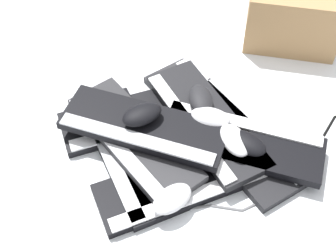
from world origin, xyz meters
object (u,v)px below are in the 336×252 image
(keyboard_1, at_px, (235,138))
(mouse_1, at_px, (210,118))
(keyboard_4, at_px, (129,152))
(keyboard_8, at_px, (144,127))
(keyboard_6, at_px, (133,139))
(keyboard_2, at_px, (208,113))
(keyboard_7, at_px, (205,120))
(keyboard_5, at_px, (240,141))
(mouse_3, at_px, (142,115))
(cardboard_box, at_px, (294,10))
(mouse_0, at_px, (172,199))
(keyboard_3, at_px, (139,116))
(keyboard_0, at_px, (182,183))
(mouse_5, at_px, (201,99))
(mouse_2, at_px, (234,140))
(mouse_4, at_px, (246,143))

(keyboard_1, xyz_separation_m, mouse_1, (-0.02, -0.07, 0.07))
(keyboard_4, xyz_separation_m, keyboard_8, (-0.04, 0.04, 0.06))
(keyboard_1, height_order, keyboard_6, keyboard_6)
(keyboard_2, bearing_deg, keyboard_7, -13.04)
(keyboard_5, xyz_separation_m, mouse_3, (-0.03, -0.26, 0.07))
(keyboard_6, height_order, cardboard_box, cardboard_box)
(mouse_1, bearing_deg, keyboard_4, 34.15)
(keyboard_1, height_order, mouse_0, mouse_0)
(keyboard_2, bearing_deg, cardboard_box, 142.13)
(keyboard_1, height_order, mouse_1, mouse_1)
(keyboard_3, height_order, mouse_3, mouse_3)
(keyboard_7, distance_m, mouse_1, 0.04)
(keyboard_0, bearing_deg, mouse_5, 167.09)
(mouse_1, xyz_separation_m, mouse_3, (0.02, -0.18, 0.03))
(mouse_2, height_order, mouse_4, same)
(keyboard_4, distance_m, mouse_1, 0.24)
(keyboard_2, relative_size, cardboard_box, 1.54)
(keyboard_3, distance_m, mouse_0, 0.31)
(keyboard_4, height_order, keyboard_6, keyboard_6)
(keyboard_2, distance_m, keyboard_7, 0.06)
(keyboard_4, bearing_deg, keyboard_5, 93.43)
(mouse_1, bearing_deg, keyboard_7, -47.83)
(mouse_1, distance_m, cardboard_box, 0.53)
(keyboard_1, distance_m, keyboard_6, 0.28)
(keyboard_3, bearing_deg, cardboard_box, 128.13)
(keyboard_5, distance_m, keyboard_7, 0.12)
(mouse_3, bearing_deg, mouse_5, -2.25)
(mouse_2, distance_m, mouse_4, 0.03)
(keyboard_8, height_order, mouse_0, keyboard_8)
(keyboard_0, height_order, keyboard_1, same)
(keyboard_5, height_order, keyboard_8, keyboard_8)
(keyboard_1, distance_m, keyboard_5, 0.05)
(keyboard_1, height_order, mouse_5, mouse_5)
(keyboard_0, height_order, keyboard_7, keyboard_7)
(keyboard_8, distance_m, mouse_1, 0.18)
(keyboard_3, relative_size, mouse_5, 4.22)
(keyboard_6, xyz_separation_m, mouse_3, (-0.03, 0.03, 0.07))
(keyboard_5, distance_m, mouse_2, 0.05)
(keyboard_5, relative_size, mouse_4, 4.22)
(keyboard_6, height_order, keyboard_7, same)
(mouse_3, distance_m, mouse_5, 0.18)
(mouse_0, xyz_separation_m, cardboard_box, (-0.68, 0.39, 0.05))
(keyboard_3, xyz_separation_m, keyboard_5, (0.11, 0.28, 0.03))
(keyboard_0, bearing_deg, mouse_1, 155.19)
(keyboard_6, height_order, keyboard_8, keyboard_8)
(keyboard_2, xyz_separation_m, keyboard_7, (0.05, -0.01, 0.03))
(keyboard_2, relative_size, keyboard_8, 0.96)
(keyboard_6, height_order, mouse_1, mouse_1)
(mouse_1, xyz_separation_m, mouse_4, (0.08, 0.09, 0.00))
(mouse_5, bearing_deg, keyboard_1, -138.63)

